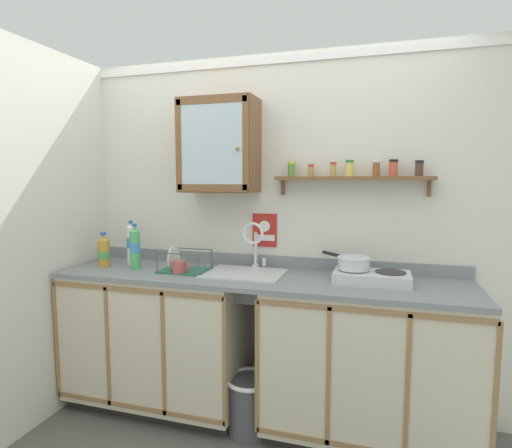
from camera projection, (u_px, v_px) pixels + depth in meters
The scene contains 18 objects.
back_wall at pixel (270, 230), 2.92m from camera, with size 3.25×0.07×2.42m.
side_wall_left at pixel (5, 242), 2.41m from camera, with size 0.05×3.42×2.42m, color silver.
lower_cabinet_run at pixel (160, 338), 2.89m from camera, with size 1.23×0.61×0.93m.
lower_cabinet_run_right at pixel (368, 364), 2.48m from camera, with size 1.24×0.61×0.93m.
countertop at pixel (257, 278), 2.63m from camera, with size 2.61×0.64×0.03m, color gray.
backsplash at pixel (269, 261), 2.90m from camera, with size 2.61×0.02×0.08m, color gray.
sink at pixel (245, 278), 2.69m from camera, with size 0.50×0.42×0.47m.
hot_plate_stove at pixel (372, 277), 2.46m from camera, with size 0.44×0.26×0.07m.
saucepan at pixel (353, 262), 2.50m from camera, with size 0.32×0.31×0.08m.
bottle_juice_amber_0 at pixel (104, 252), 2.91m from camera, with size 0.09×0.09×0.24m.
bottle_soda_green_1 at pixel (135, 248), 2.83m from camera, with size 0.07×0.07×0.31m.
bottle_opaque_white_2 at pixel (131, 244), 2.97m from camera, with size 0.06×0.06×0.32m.
dish_rack at pixel (183, 267), 2.76m from camera, with size 0.32×0.23×0.17m.
mug at pixel (179, 267), 2.68m from camera, with size 0.12×0.09×0.09m.
wall_cabinet at pixel (219, 146), 2.79m from camera, with size 0.52×0.29×0.63m.
spice_shelf at pixel (354, 176), 2.62m from camera, with size 0.99×0.14×0.23m.
warning_sign at pixel (265, 230), 2.90m from camera, with size 0.17×0.01×0.23m.
trash_bin at pixel (249, 403), 2.58m from camera, with size 0.31×0.31×0.36m.
Camera 1 is at (0.74, -2.15, 1.57)m, focal length 29.05 mm.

